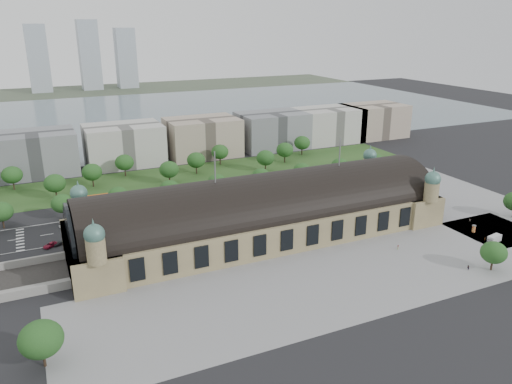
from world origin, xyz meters
name	(u,v)px	position (x,y,z in m)	size (l,w,h in m)	color
ground	(263,236)	(0.00, 0.00, 0.00)	(900.00, 900.00, 0.00)	black
station	(263,212)	(0.00, 0.00, 10.28)	(150.00, 48.40, 44.30)	#9B8C60
plaza_south	(346,279)	(10.00, -44.00, 0.00)	(190.00, 48.00, 0.12)	gray
plaza_east	(453,200)	(103.00, 0.00, 0.00)	(56.00, 100.00, 0.12)	gray
road_slab	(188,213)	(-20.00, 38.00, 0.00)	(260.00, 26.00, 0.10)	black
grass_belt	(167,179)	(-15.00, 93.00, 0.00)	(300.00, 45.00, 0.10)	#26471C
petrol_station	(102,199)	(-53.91, 65.28, 2.95)	(14.00, 13.00, 5.05)	#E35B0D
lake	(124,116)	(0.00, 298.00, 0.00)	(700.00, 320.00, 0.08)	slate
far_shore	(94,90)	(0.00, 498.00, 0.00)	(700.00, 120.00, 0.14)	#44513D
far_tower_left	(38,58)	(-60.00, 508.00, 40.00)	(24.00, 24.00, 80.00)	#9EA8B2
far_tower_mid	(89,55)	(0.00, 508.00, 42.50)	(24.00, 24.00, 85.00)	#9EA8B2
far_tower_right	(126,58)	(45.00, 508.00, 37.50)	(24.00, 24.00, 75.00)	#9EA8B2
office_2	(34,153)	(-80.00, 133.00, 12.00)	(45.00, 32.00, 24.00)	gray
office_3	(124,145)	(-30.00, 133.00, 12.00)	(45.00, 32.00, 24.00)	#B8B5AE
office_4	(203,137)	(20.00, 133.00, 12.00)	(45.00, 32.00, 24.00)	tan
office_5	(272,130)	(70.00, 133.00, 12.00)	(45.00, 32.00, 24.00)	gray
office_6	(328,125)	(115.00, 133.00, 12.00)	(45.00, 32.00, 24.00)	#B8B5AE
office_7	(373,121)	(155.00, 133.00, 12.00)	(45.00, 32.00, 24.00)	tan
tree_row_1	(1,212)	(-96.00, 53.00, 7.43)	(9.60, 9.60, 11.52)	#2D2116
tree_row_2	(62,203)	(-72.00, 53.00, 7.43)	(9.60, 9.60, 11.52)	#2D2116
tree_row_3	(118,196)	(-48.00, 53.00, 7.43)	(9.60, 9.60, 11.52)	#2D2116
tree_row_4	(170,189)	(-24.00, 53.00, 7.43)	(9.60, 9.60, 11.52)	#2D2116
tree_row_5	(217,182)	(0.00, 53.00, 7.43)	(9.60, 9.60, 11.52)	#2D2116
tree_row_6	(261,176)	(24.00, 53.00, 7.43)	(9.60, 9.60, 11.52)	#2D2116
tree_row_7	(302,171)	(48.00, 53.00, 7.43)	(9.60, 9.60, 11.52)	#2D2116
tree_row_8	(340,166)	(72.00, 53.00, 7.43)	(9.60, 9.60, 11.52)	#2D2116
tree_row_9	(375,161)	(96.00, 53.00, 7.43)	(9.60, 9.60, 11.52)	#2D2116
tree_belt_2	(12,175)	(-92.00, 107.00, 8.05)	(10.40, 10.40, 12.48)	#2D2116
tree_belt_3	(55,183)	(-73.00, 83.00, 8.05)	(10.40, 10.40, 12.48)	#2D2116
tree_belt_4	(92,172)	(-54.00, 95.00, 8.05)	(10.40, 10.40, 12.48)	#2D2116
tree_belt_5	(124,162)	(-35.00, 107.00, 8.05)	(10.40, 10.40, 12.48)	#2D2116
tree_belt_6	(169,169)	(-16.00, 83.00, 8.05)	(10.40, 10.40, 12.48)	#2D2116
tree_belt_7	(196,160)	(3.00, 95.00, 8.05)	(10.40, 10.40, 12.48)	#2D2116
tree_belt_8	(220,152)	(22.00, 107.00, 8.05)	(10.40, 10.40, 12.48)	#2D2116
tree_belt_9	(265,158)	(41.00, 83.00, 8.05)	(10.40, 10.40, 12.48)	#2D2116
tree_belt_10	(285,150)	(60.00, 95.00, 8.05)	(10.40, 10.40, 12.48)	#2D2116
tree_belt_11	(302,143)	(79.00, 107.00, 8.05)	(10.40, 10.40, 12.48)	#2D2116
tree_plaza_sw	(41,339)	(-85.00, -50.00, 8.05)	(11.00, 11.00, 12.73)	#2D2116
tree_plaza_s	(494,253)	(60.00, -60.00, 6.80)	(9.00, 9.00, 10.64)	#2D2116
traffic_car_1	(64,226)	(-72.88, 43.47, 0.65)	(1.37, 3.93, 1.29)	#9B9FA3
traffic_car_2	(69,240)	(-72.21, 27.43, 0.73)	(2.43, 5.27, 1.47)	black
traffic_car_3	(123,212)	(-47.10, 48.47, 0.77)	(2.17, 5.34, 1.55)	maroon
traffic_car_4	(224,211)	(-5.10, 31.24, 0.72)	(1.70, 4.23, 1.44)	#191947
traffic_car_5	(307,191)	(44.18, 40.75, 0.64)	(1.36, 3.89, 1.28)	#5B5E63
traffic_car_6	(377,185)	(82.95, 33.26, 0.83)	(2.74, 5.95, 1.65)	silver
parked_car_0	(59,244)	(-76.18, 25.00, 0.68)	(1.45, 4.15, 1.37)	black
parked_car_1	(50,245)	(-79.33, 25.00, 0.82)	(2.73, 5.92, 1.65)	maroon
parked_car_2	(156,232)	(-39.04, 21.00, 0.66)	(1.86, 4.57, 1.33)	#1A244B
parked_car_3	(145,229)	(-42.47, 25.00, 0.79)	(1.86, 4.63, 1.58)	#505457
parked_car_4	(121,236)	(-52.79, 22.05, 0.67)	(1.43, 4.09, 1.35)	silver
parked_car_5	(195,221)	(-20.68, 25.00, 0.78)	(2.58, 5.59, 1.55)	#92959A
parked_car_6	(201,220)	(-18.00, 25.00, 0.74)	(2.06, 5.07, 1.47)	black
bus_west	(210,211)	(-11.59, 31.00, 1.72)	(2.89, 12.35, 3.44)	#D44221
bus_mid	(260,207)	(11.46, 27.00, 1.51)	(2.53, 10.83, 3.02)	beige
bus_east	(265,202)	(16.28, 32.00, 1.53)	(2.58, 11.01, 3.07)	silver
van_east	(494,239)	(80.35, -43.43, 1.30)	(6.64, 3.62, 2.72)	silver
advertising_column	(474,229)	(80.72, -32.99, 1.62)	(1.64, 1.64, 3.11)	#D83659
pedestrian_0	(398,247)	(41.41, -32.97, 0.86)	(0.84, 0.48, 1.72)	gray
pedestrian_1	(485,239)	(77.94, -41.24, 0.85)	(0.62, 0.41, 1.70)	gray
pedestrian_2	(470,220)	(88.08, -24.05, 0.87)	(0.85, 0.49, 1.74)	gray
pedestrian_4	(468,268)	(52.51, -56.73, 0.95)	(1.22, 0.53, 1.89)	gray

